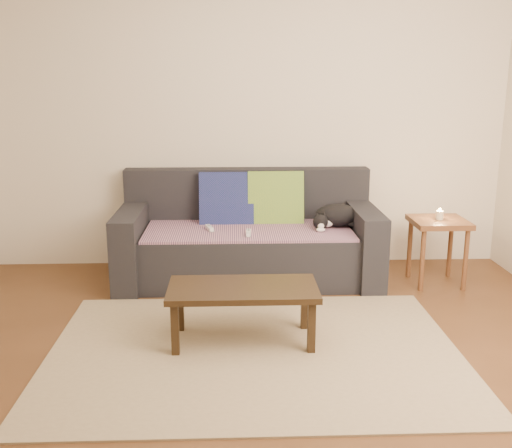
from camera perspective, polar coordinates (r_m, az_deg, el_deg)
name	(u,v)px	position (r m, az deg, el deg)	size (l,w,h in m)	color
ground	(255,364)	(3.61, -0.06, -13.19)	(4.50, 4.50, 0.00)	brown
back_wall	(247,117)	(5.22, -0.90, 10.15)	(4.50, 0.04, 2.60)	beige
sofa	(248,241)	(4.96, -0.74, -1.67)	(2.10, 0.94, 0.87)	#232328
throw_blanket	(249,230)	(4.84, -0.72, -0.59)	(1.66, 0.74, 0.02)	#3C284C
cushion_navy	(227,200)	(5.05, -2.82, 2.33)	(0.46, 0.11, 0.46)	#11234B
cushion_green	(276,199)	(5.06, 1.87, 2.37)	(0.47, 0.12, 0.47)	#0C5135
cat	(336,216)	(4.94, 7.60, 0.77)	(0.43, 0.33, 0.19)	black
wii_remote_a	(210,228)	(4.82, -4.44, -0.40)	(0.15, 0.04, 0.03)	white
wii_remote_b	(249,233)	(4.66, -0.71, -0.85)	(0.15, 0.04, 0.03)	white
side_table	(438,231)	(5.00, 16.98, -0.62)	(0.43, 0.43, 0.53)	brown
candle	(440,215)	(4.97, 17.09, 0.85)	(0.06, 0.06, 0.09)	beige
rug	(254,352)	(3.74, -0.15, -12.06)	(2.50, 1.80, 0.01)	tan
coffee_table	(243,294)	(3.75, -1.26, -6.65)	(0.93, 0.47, 0.37)	black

